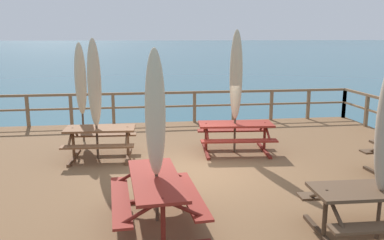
{
  "coord_description": "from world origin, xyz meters",
  "views": [
    {
      "loc": [
        -1.29,
        -8.42,
        3.73
      ],
      "look_at": [
        0.0,
        0.79,
        1.75
      ],
      "focal_mm": 37.4,
      "sensor_mm": 36.0,
      "label": 1
    }
  ],
  "objects_px": {
    "picnic_table_front_right": "(236,131)",
    "picnic_table_back_left": "(100,136)",
    "patio_umbrella_tall_front": "(155,114)",
    "picnic_table_back_right": "(156,190)",
    "patio_umbrella_tall_back_left": "(236,76)",
    "patio_umbrella_short_mid": "(94,83)",
    "picnic_table_mid_right": "(379,201)",
    "patio_umbrella_short_front": "(81,79)"
  },
  "relations": [
    {
      "from": "patio_umbrella_short_front",
      "to": "patio_umbrella_tall_front",
      "type": "bearing_deg",
      "value": -71.27
    },
    {
      "from": "picnic_table_front_right",
      "to": "picnic_table_back_left",
      "type": "bearing_deg",
      "value": -179.44
    },
    {
      "from": "picnic_table_mid_right",
      "to": "patio_umbrella_tall_back_left",
      "type": "relative_size",
      "value": 0.65
    },
    {
      "from": "picnic_table_back_right",
      "to": "patio_umbrella_tall_back_left",
      "type": "height_order",
      "value": "patio_umbrella_tall_back_left"
    },
    {
      "from": "picnic_table_front_right",
      "to": "patio_umbrella_tall_front",
      "type": "height_order",
      "value": "patio_umbrella_tall_front"
    },
    {
      "from": "picnic_table_back_left",
      "to": "patio_umbrella_short_mid",
      "type": "height_order",
      "value": "patio_umbrella_short_mid"
    },
    {
      "from": "picnic_table_back_right",
      "to": "patio_umbrella_tall_back_left",
      "type": "bearing_deg",
      "value": 59.28
    },
    {
      "from": "picnic_table_front_right",
      "to": "patio_umbrella_tall_back_left",
      "type": "xyz_separation_m",
      "value": [
        -0.03,
        -0.02,
        1.43
      ]
    },
    {
      "from": "picnic_table_mid_right",
      "to": "patio_umbrella_short_mid",
      "type": "bearing_deg",
      "value": 134.7
    },
    {
      "from": "picnic_table_front_right",
      "to": "patio_umbrella_short_mid",
      "type": "xyz_separation_m",
      "value": [
        -3.49,
        -0.1,
        1.3
      ]
    },
    {
      "from": "picnic_table_mid_right",
      "to": "patio_umbrella_short_front",
      "type": "xyz_separation_m",
      "value": [
        -5.05,
        6.31,
        1.21
      ]
    },
    {
      "from": "patio_umbrella_tall_back_left",
      "to": "patio_umbrella_short_mid",
      "type": "height_order",
      "value": "patio_umbrella_tall_back_left"
    },
    {
      "from": "patio_umbrella_tall_front",
      "to": "picnic_table_mid_right",
      "type": "bearing_deg",
      "value": -16.67
    },
    {
      "from": "patio_umbrella_short_mid",
      "to": "patio_umbrella_short_front",
      "type": "height_order",
      "value": "patio_umbrella_short_mid"
    },
    {
      "from": "patio_umbrella_short_mid",
      "to": "patio_umbrella_tall_back_left",
      "type": "bearing_deg",
      "value": 1.36
    },
    {
      "from": "picnic_table_back_left",
      "to": "patio_umbrella_short_front",
      "type": "bearing_deg",
      "value": 110.22
    },
    {
      "from": "picnic_table_back_right",
      "to": "patio_umbrella_short_mid",
      "type": "height_order",
      "value": "patio_umbrella_short_mid"
    },
    {
      "from": "patio_umbrella_tall_back_left",
      "to": "patio_umbrella_short_front",
      "type": "height_order",
      "value": "patio_umbrella_tall_back_left"
    },
    {
      "from": "picnic_table_back_right",
      "to": "picnic_table_mid_right",
      "type": "bearing_deg",
      "value": -15.43
    },
    {
      "from": "patio_umbrella_tall_front",
      "to": "patio_umbrella_short_mid",
      "type": "bearing_deg",
      "value": 109.41
    },
    {
      "from": "patio_umbrella_tall_back_left",
      "to": "patio_umbrella_short_mid",
      "type": "xyz_separation_m",
      "value": [
        -3.46,
        -0.08,
        -0.13
      ]
    },
    {
      "from": "patio_umbrella_tall_front",
      "to": "picnic_table_back_right",
      "type": "bearing_deg",
      "value": -102.83
    },
    {
      "from": "patio_umbrella_tall_back_left",
      "to": "patio_umbrella_tall_front",
      "type": "xyz_separation_m",
      "value": [
        -2.2,
        -3.66,
        -0.21
      ]
    },
    {
      "from": "picnic_table_back_right",
      "to": "picnic_table_mid_right",
      "type": "distance_m",
      "value": 3.38
    },
    {
      "from": "picnic_table_mid_right",
      "to": "patio_umbrella_tall_front",
      "type": "distance_m",
      "value": 3.59
    },
    {
      "from": "picnic_table_back_left",
      "to": "patio_umbrella_tall_front",
      "type": "distance_m",
      "value": 4.03
    },
    {
      "from": "patio_umbrella_short_mid",
      "to": "patio_umbrella_short_front",
      "type": "xyz_separation_m",
      "value": [
        -0.55,
        1.76,
        -0.08
      ]
    },
    {
      "from": "picnic_table_front_right",
      "to": "patio_umbrella_tall_front",
      "type": "distance_m",
      "value": 4.47
    },
    {
      "from": "picnic_table_front_right",
      "to": "picnic_table_back_right",
      "type": "height_order",
      "value": "same"
    },
    {
      "from": "patio_umbrella_short_mid",
      "to": "picnic_table_mid_right",
      "type": "bearing_deg",
      "value": -45.3
    },
    {
      "from": "picnic_table_back_right",
      "to": "patio_umbrella_tall_back_left",
      "type": "relative_size",
      "value": 0.67
    },
    {
      "from": "patio_umbrella_tall_back_left",
      "to": "patio_umbrella_tall_front",
      "type": "height_order",
      "value": "patio_umbrella_tall_back_left"
    },
    {
      "from": "picnic_table_back_right",
      "to": "picnic_table_back_left",
      "type": "relative_size",
      "value": 1.2
    },
    {
      "from": "picnic_table_back_right",
      "to": "patio_umbrella_short_mid",
      "type": "relative_size",
      "value": 0.72
    },
    {
      "from": "picnic_table_mid_right",
      "to": "patio_umbrella_short_mid",
      "type": "relative_size",
      "value": 0.7
    },
    {
      "from": "picnic_table_front_right",
      "to": "patio_umbrella_short_front",
      "type": "relative_size",
      "value": 0.71
    },
    {
      "from": "patio_umbrella_short_front",
      "to": "picnic_table_back_right",
      "type": "bearing_deg",
      "value": -71.66
    },
    {
      "from": "patio_umbrella_short_front",
      "to": "picnic_table_mid_right",
      "type": "bearing_deg",
      "value": -51.33
    },
    {
      "from": "picnic_table_mid_right",
      "to": "picnic_table_back_left",
      "type": "bearing_deg",
      "value": 133.79
    },
    {
      "from": "patio_umbrella_tall_front",
      "to": "patio_umbrella_short_mid",
      "type": "height_order",
      "value": "patio_umbrella_short_mid"
    },
    {
      "from": "picnic_table_back_right",
      "to": "patio_umbrella_tall_front",
      "type": "bearing_deg",
      "value": 77.17
    },
    {
      "from": "picnic_table_mid_right",
      "to": "picnic_table_back_right",
      "type": "bearing_deg",
      "value": 164.57
    }
  ]
}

